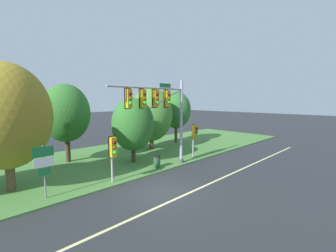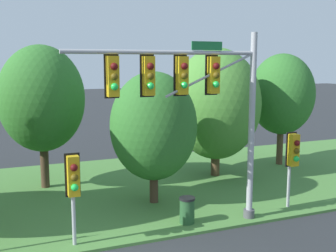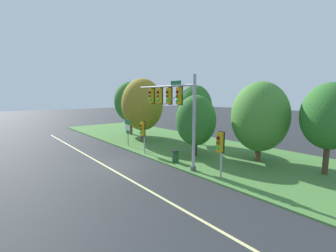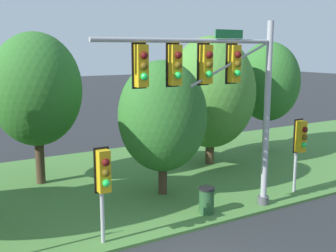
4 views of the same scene
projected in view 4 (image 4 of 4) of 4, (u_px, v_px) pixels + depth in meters
name	position (u px, v px, depth m)	size (l,w,h in m)	color
grass_verge	(88.00, 187.00, 17.57)	(48.00, 11.50, 0.10)	#477A38
traffic_signal_mast	(217.00, 83.00, 13.59)	(6.72, 0.49, 6.60)	#9EA0A5
pedestrian_signal_near_kerb	(300.00, 141.00, 16.38)	(0.46, 0.55, 2.96)	#9EA0A5
pedestrian_signal_further_along	(103.00, 176.00, 11.94)	(0.46, 0.55, 2.90)	#9EA0A5
tree_behind_signpost	(36.00, 90.00, 17.27)	(3.74, 3.74, 6.35)	#423021
tree_mid_verge	(163.00, 116.00, 16.14)	(3.43, 3.43, 5.24)	#423021
tree_tall_centre	(211.00, 93.00, 20.46)	(4.34, 4.34, 6.28)	#4C3823
tree_right_far	(268.00, 82.00, 23.20)	(3.49, 3.49, 6.05)	#4C3823
trash_bin	(207.00, 200.00, 14.61)	(0.56, 0.56, 0.93)	#234C28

